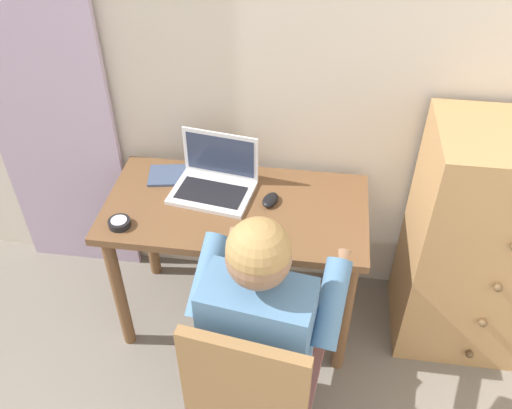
# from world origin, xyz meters

# --- Properties ---
(wall_back) EXTENTS (4.80, 0.05, 2.50)m
(wall_back) POSITION_xyz_m (0.00, 2.20, 1.25)
(wall_back) COLOR beige
(wall_back) RESTS_ON ground_plane
(curtain_panel) EXTENTS (0.61, 0.03, 2.14)m
(curtain_panel) POSITION_xyz_m (-1.27, 2.13, 1.07)
(curtain_panel) COLOR #B29EBC
(curtain_panel) RESTS_ON ground_plane
(desk) EXTENTS (1.11, 0.57, 0.72)m
(desk) POSITION_xyz_m (-0.36, 1.84, 0.60)
(desk) COLOR brown
(desk) RESTS_ON ground_plane
(dresser) EXTENTS (0.65, 0.49, 1.12)m
(dresser) POSITION_xyz_m (0.72, 1.91, 0.56)
(dresser) COLOR tan
(dresser) RESTS_ON ground_plane
(chair) EXTENTS (0.47, 0.46, 0.87)m
(chair) POSITION_xyz_m (-0.19, 1.16, 0.48)
(chair) COLOR brown
(chair) RESTS_ON ground_plane
(person_seated) EXTENTS (0.58, 0.62, 1.18)m
(person_seated) POSITION_xyz_m (-0.16, 1.34, 0.66)
(person_seated) COLOR #33384C
(person_seated) RESTS_ON ground_plane
(laptop) EXTENTS (0.37, 0.30, 0.24)m
(laptop) POSITION_xyz_m (-0.47, 1.94, 0.77)
(laptop) COLOR silver
(laptop) RESTS_ON desk
(computer_mouse) EXTENTS (0.09, 0.11, 0.03)m
(computer_mouse) POSITION_xyz_m (-0.22, 1.88, 0.74)
(computer_mouse) COLOR black
(computer_mouse) RESTS_ON desk
(desk_clock) EXTENTS (0.09, 0.09, 0.03)m
(desk_clock) POSITION_xyz_m (-0.80, 1.65, 0.73)
(desk_clock) COLOR black
(desk_clock) RESTS_ON desk
(notebook_pad) EXTENTS (0.23, 0.18, 0.01)m
(notebook_pad) POSITION_xyz_m (-0.67, 2.00, 0.73)
(notebook_pad) COLOR #3D4C6B
(notebook_pad) RESTS_ON desk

